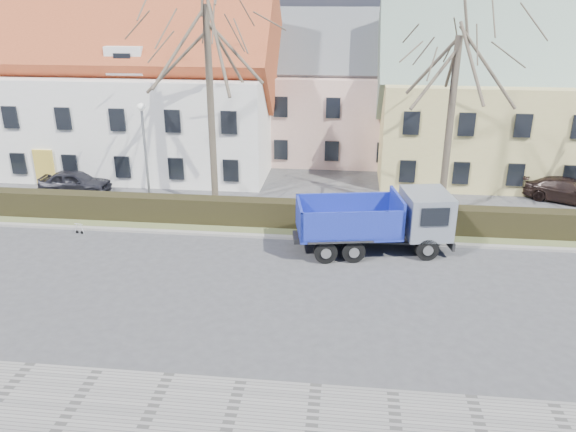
# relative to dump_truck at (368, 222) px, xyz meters

# --- Properties ---
(ground) EXTENTS (120.00, 120.00, 0.00)m
(ground) POSITION_rel_dump_truck_xyz_m (-6.09, -3.63, -1.41)
(ground) COLOR #3E3D40
(curb_far) EXTENTS (80.00, 0.30, 0.12)m
(curb_far) POSITION_rel_dump_truck_xyz_m (-6.09, 0.97, -1.35)
(curb_far) COLOR gray
(curb_far) RESTS_ON ground
(grass_strip) EXTENTS (80.00, 3.00, 0.10)m
(grass_strip) POSITION_rel_dump_truck_xyz_m (-6.09, 2.57, -1.36)
(grass_strip) COLOR #555E35
(grass_strip) RESTS_ON ground
(hedge) EXTENTS (60.00, 0.90, 1.30)m
(hedge) POSITION_rel_dump_truck_xyz_m (-6.09, 2.37, -0.76)
(hedge) COLOR black
(hedge) RESTS_ON ground
(building_white) EXTENTS (26.80, 10.80, 9.50)m
(building_white) POSITION_rel_dump_truck_xyz_m (-19.09, 12.37, 3.34)
(building_white) COLOR white
(building_white) RESTS_ON ground
(building_pink) EXTENTS (10.80, 8.80, 8.00)m
(building_pink) POSITION_rel_dump_truck_xyz_m (-2.09, 16.37, 2.59)
(building_pink) COLOR beige
(building_pink) RESTS_ON ground
(building_yellow) EXTENTS (18.80, 10.80, 8.50)m
(building_yellow) POSITION_rel_dump_truck_xyz_m (9.91, 13.37, 2.84)
(building_yellow) COLOR #CEBE71
(building_yellow) RESTS_ON ground
(tree_1) EXTENTS (9.20, 9.20, 12.65)m
(tree_1) POSITION_rel_dump_truck_xyz_m (-8.09, 4.87, 4.92)
(tree_1) COLOR #4E4336
(tree_1) RESTS_ON ground
(tree_2) EXTENTS (8.00, 8.00, 11.00)m
(tree_2) POSITION_rel_dump_truck_xyz_m (3.91, 4.87, 4.09)
(tree_2) COLOR #4E4336
(tree_2) RESTS_ON ground
(dump_truck) EXTENTS (7.38, 3.82, 2.81)m
(dump_truck) POSITION_rel_dump_truck_xyz_m (0.00, 0.00, 0.00)
(dump_truck) COLOR navy
(dump_truck) RESTS_ON ground
(streetlight) EXTENTS (0.46, 0.46, 5.90)m
(streetlight) POSITION_rel_dump_truck_xyz_m (-11.20, 3.37, 1.54)
(streetlight) COLOR gray
(streetlight) RESTS_ON ground
(cart_frame) EXTENTS (0.69, 0.48, 0.58)m
(cart_frame) POSITION_rel_dump_truck_xyz_m (-13.93, 0.46, -1.12)
(cart_frame) COLOR silver
(cart_frame) RESTS_ON ground
(parked_car_a) EXTENTS (4.09, 1.77, 1.37)m
(parked_car_a) POSITION_rel_dump_truck_xyz_m (-16.62, 6.05, -0.72)
(parked_car_a) COLOR black
(parked_car_a) RESTS_ON ground
(parked_car_b) EXTENTS (4.85, 3.53, 1.30)m
(parked_car_b) POSITION_rel_dump_truck_xyz_m (11.13, 7.83, -0.75)
(parked_car_b) COLOR black
(parked_car_b) RESTS_ON ground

